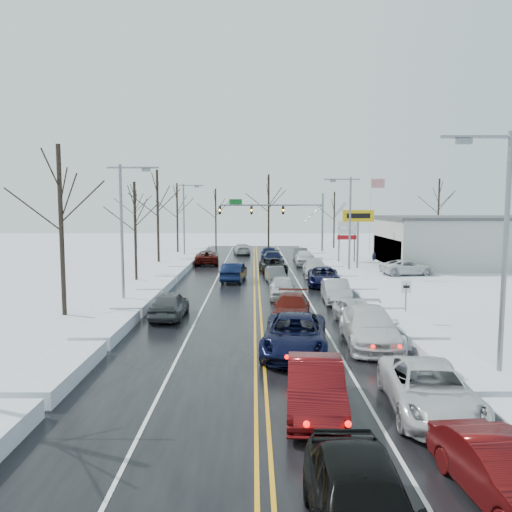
{
  "coord_description": "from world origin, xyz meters",
  "views": [
    {
      "loc": [
        -0.26,
        -35.2,
        6.49
      ],
      "look_at": [
        -0.06,
        3.85,
        2.5
      ],
      "focal_mm": 35.0,
      "sensor_mm": 36.0,
      "label": 1
    }
  ],
  "objects_px": {
    "tires_plus_sign": "(358,220)",
    "flagpole": "(372,209)",
    "traffic_signal_mast": "(283,213)",
    "oncoming_car_0": "(234,281)",
    "dealership_building": "(479,241)"
  },
  "relations": [
    {
      "from": "flagpole",
      "to": "oncoming_car_0",
      "type": "distance_m",
      "value": 29.24
    },
    {
      "from": "flagpole",
      "to": "dealership_building",
      "type": "bearing_deg",
      "value": -53.73
    },
    {
      "from": "flagpole",
      "to": "dealership_building",
      "type": "height_order",
      "value": "flagpole"
    },
    {
      "from": "tires_plus_sign",
      "to": "flagpole",
      "type": "relative_size",
      "value": 0.6
    },
    {
      "from": "tires_plus_sign",
      "to": "dealership_building",
      "type": "xyz_separation_m",
      "value": [
        13.48,
        2.01,
        -2.34
      ]
    },
    {
      "from": "tires_plus_sign",
      "to": "dealership_building",
      "type": "bearing_deg",
      "value": 8.47
    },
    {
      "from": "tires_plus_sign",
      "to": "dealership_building",
      "type": "height_order",
      "value": "tires_plus_sign"
    },
    {
      "from": "flagpole",
      "to": "oncoming_car_0",
      "type": "xyz_separation_m",
      "value": [
        -17.1,
        -22.97,
        -5.93
      ]
    },
    {
      "from": "traffic_signal_mast",
      "to": "oncoming_car_0",
      "type": "distance_m",
      "value": 22.32
    },
    {
      "from": "traffic_signal_mast",
      "to": "tires_plus_sign",
      "type": "distance_m",
      "value": 13.92
    },
    {
      "from": "traffic_signal_mast",
      "to": "flagpole",
      "type": "distance_m",
      "value": 11.9
    },
    {
      "from": "traffic_signal_mast",
      "to": "oncoming_car_0",
      "type": "xyz_separation_m",
      "value": [
        -5.37,
        -20.96,
        -5.48
      ]
    },
    {
      "from": "tires_plus_sign",
      "to": "flagpole",
      "type": "xyz_separation_m",
      "value": [
        4.67,
        14.01,
        0.93
      ]
    },
    {
      "from": "flagpole",
      "to": "dealership_building",
      "type": "distance_m",
      "value": 15.24
    },
    {
      "from": "traffic_signal_mast",
      "to": "flagpole",
      "type": "bearing_deg",
      "value": 9.73
    }
  ]
}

